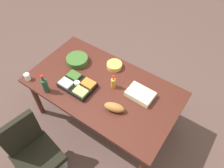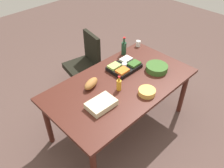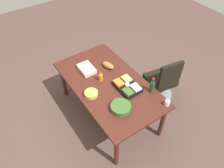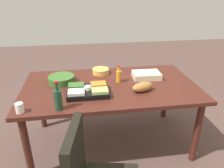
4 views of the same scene
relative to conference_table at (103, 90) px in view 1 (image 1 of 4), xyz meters
name	(u,v)px [view 1 (image 1 of 4)]	position (x,y,z in m)	size (l,w,h in m)	color
ground_plane	(105,119)	(0.00, 0.00, -0.70)	(10.00, 10.00, 0.00)	brown
conference_table	(103,90)	(0.00, 0.00, 0.00)	(1.91, 1.07, 0.78)	#471E16
office_chair	(37,156)	(0.23, 1.04, -0.34)	(0.57, 0.56, 0.95)	gray
wine_bottle	(45,85)	(0.52, 0.44, 0.18)	(0.08, 0.08, 0.27)	#1F422A
chip_bowl	(114,65)	(0.07, -0.36, 0.11)	(0.20, 0.20, 0.06)	#E4AD4D
dressing_bottle	(113,83)	(-0.11, -0.07, 0.15)	(0.07, 0.07, 0.20)	gold
veggie_tray	(77,85)	(0.25, 0.18, 0.12)	(0.42, 0.30, 0.09)	black
paper_cup	(27,77)	(0.85, 0.45, 0.12)	(0.07, 0.07, 0.09)	white
sheet_cake	(140,94)	(-0.45, -0.13, 0.11)	(0.32, 0.22, 0.07)	beige
bread_loaf	(114,107)	(-0.31, 0.20, 0.13)	(0.24, 0.11, 0.10)	#A46A33
salad_bowl	(77,60)	(0.54, -0.15, 0.12)	(0.29, 0.29, 0.08)	#386327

